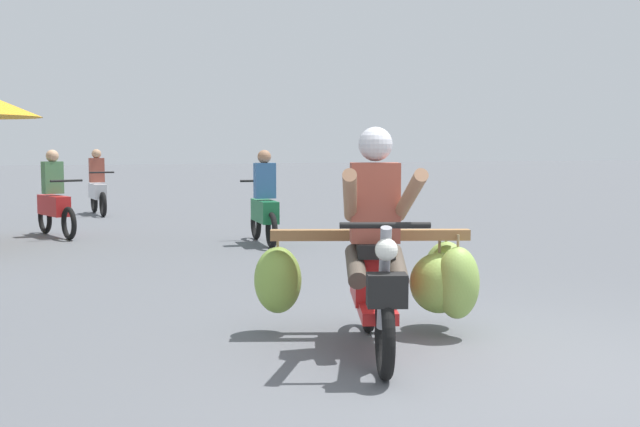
{
  "coord_description": "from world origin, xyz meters",
  "views": [
    {
      "loc": [
        -3.0,
        -3.73,
        1.44
      ],
      "look_at": [
        -0.65,
        1.86,
        0.9
      ],
      "focal_mm": 42.02,
      "sensor_mm": 36.0,
      "label": 1
    }
  ],
  "objects_px": {
    "motorbike_distant_far_ahead": "(54,201)",
    "motorbike_main_loaded": "(390,268)",
    "motorbike_distant_ahead_left": "(98,188)",
    "motorbike_distant_ahead_right": "(264,206)"
  },
  "relations": [
    {
      "from": "motorbike_distant_ahead_right",
      "to": "motorbike_distant_far_ahead",
      "type": "bearing_deg",
      "value": 140.9
    },
    {
      "from": "motorbike_main_loaded",
      "to": "motorbike_distant_ahead_right",
      "type": "xyz_separation_m",
      "value": [
        0.92,
        5.66,
        0.02
      ]
    },
    {
      "from": "motorbike_distant_ahead_left",
      "to": "motorbike_distant_far_ahead",
      "type": "height_order",
      "value": "same"
    },
    {
      "from": "motorbike_distant_ahead_right",
      "to": "motorbike_distant_far_ahead",
      "type": "distance_m",
      "value": 3.61
    },
    {
      "from": "motorbike_main_loaded",
      "to": "motorbike_distant_ahead_right",
      "type": "bearing_deg",
      "value": 80.77
    },
    {
      "from": "motorbike_main_loaded",
      "to": "motorbike_distant_ahead_left",
      "type": "xyz_separation_m",
      "value": [
        -0.79,
        11.78,
        0.02
      ]
    },
    {
      "from": "motorbike_distant_far_ahead",
      "to": "motorbike_main_loaded",
      "type": "bearing_deg",
      "value": -76.66
    },
    {
      "from": "motorbike_distant_ahead_left",
      "to": "motorbike_distant_ahead_right",
      "type": "relative_size",
      "value": 1.0
    },
    {
      "from": "motorbike_distant_ahead_right",
      "to": "motorbike_main_loaded",
      "type": "bearing_deg",
      "value": -99.23
    },
    {
      "from": "motorbike_distant_ahead_left",
      "to": "motorbike_distant_far_ahead",
      "type": "xyz_separation_m",
      "value": [
        -1.1,
        -3.84,
        0.0
      ]
    }
  ]
}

